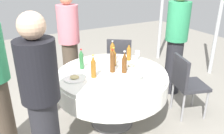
{
  "coord_description": "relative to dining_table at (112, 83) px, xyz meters",
  "views": [
    {
      "loc": [
        -2.28,
        1.27,
        1.91
      ],
      "look_at": [
        0.0,
        0.0,
        0.81
      ],
      "focal_mm": 37.01,
      "sensor_mm": 36.0,
      "label": 1
    }
  ],
  "objects": [
    {
      "name": "bottle_amber_front",
      "position": [
        0.3,
        -0.17,
        0.29
      ],
      "size": [
        0.06,
        0.06,
        0.3
      ],
      "color": "#8C5619",
      "rests_on": "dining_table"
    },
    {
      "name": "plate_far",
      "position": [
        -0.25,
        0.22,
        0.16
      ],
      "size": [
        0.22,
        0.22,
        0.02
      ],
      "color": "white",
      "rests_on": "dining_table"
    },
    {
      "name": "bottle_brown_right",
      "position": [
        -0.08,
        -0.13,
        0.28
      ],
      "size": [
        0.06,
        0.06,
        0.28
      ],
      "color": "#593314",
      "rests_on": "dining_table"
    },
    {
      "name": "knife_front",
      "position": [
        0.19,
        0.07,
        0.15
      ],
      "size": [
        0.04,
        0.18,
        0.0
      ],
      "primitive_type": "cube",
      "rotation": [
        0.0,
        0.0,
        1.7
      ],
      "color": "silver",
      "rests_on": "dining_table"
    },
    {
      "name": "plate_inner",
      "position": [
        0.02,
        -0.3,
        0.16
      ],
      "size": [
        0.22,
        0.22,
        0.04
      ],
      "color": "white",
      "rests_on": "dining_table"
    },
    {
      "name": "dining_table",
      "position": [
        0.0,
        0.0,
        0.0
      ],
      "size": [
        1.39,
        1.39,
        0.74
      ],
      "color": "white",
      "rests_on": "ground_plane"
    },
    {
      "name": "wine_glass_left",
      "position": [
        -0.37,
        -0.15,
        0.25
      ],
      "size": [
        0.07,
        0.07,
        0.14
      ],
      "color": "white",
      "rests_on": "dining_table"
    },
    {
      "name": "bottle_green_near",
      "position": [
        0.29,
        0.28,
        0.27
      ],
      "size": [
        0.06,
        0.06,
        0.26
      ],
      "color": "#2D6B38",
      "rests_on": "dining_table"
    },
    {
      "name": "person_north",
      "position": [
        -0.42,
        0.95,
        0.26
      ],
      "size": [
        0.34,
        0.34,
        1.63
      ],
      "rotation": [
        0.0,
        0.0,
        0.41
      ],
      "color": "#26262B",
      "rests_on": "ground_plane"
    },
    {
      "name": "bottle_amber_left",
      "position": [
        0.25,
        -0.41,
        0.26
      ],
      "size": [
        0.06,
        0.06,
        0.24
      ],
      "color": "#8C5619",
      "rests_on": "dining_table"
    },
    {
      "name": "bottle_brown_north",
      "position": [
        0.01,
        -0.01,
        0.29
      ],
      "size": [
        0.06,
        0.06,
        0.3
      ],
      "color": "#593314",
      "rests_on": "dining_table"
    },
    {
      "name": "person_left",
      "position": [
        1.22,
        0.12,
        0.26
      ],
      "size": [
        0.34,
        0.34,
        1.62
      ],
      "rotation": [
        0.0,
        0.0,
        -1.47
      ],
      "color": "#4C3F33",
      "rests_on": "ground_plane"
    },
    {
      "name": "tent_pole_main",
      "position": [
        0.46,
        -2.49,
        0.58
      ],
      "size": [
        0.07,
        0.07,
        2.34
      ],
      "primitive_type": "cylinder",
      "color": "#B2B5B7",
      "rests_on": "ground_plane"
    },
    {
      "name": "bottle_amber_rear",
      "position": [
        -0.02,
        0.26,
        0.28
      ],
      "size": [
        0.06,
        0.06,
        0.28
      ],
      "color": "#8C5619",
      "rests_on": "dining_table"
    },
    {
      "name": "chair_rear",
      "position": [
        -0.32,
        -0.97,
        -0.07
      ],
      "size": [
        0.5,
        0.5,
        0.87
      ],
      "rotation": [
        0.0,
        0.0,
        2.82
      ],
      "color": "#2D2D33",
      "rests_on": "ground_plane"
    },
    {
      "name": "tent_pole_secondary",
      "position": [
        1.64,
        -2.14,
        0.66
      ],
      "size": [
        0.07,
        0.07,
        2.51
      ],
      "primitive_type": "cylinder",
      "color": "#B2B5B7",
      "rests_on": "ground_plane"
    },
    {
      "name": "ground_plane",
      "position": [
        0.0,
        0.0,
        -0.59
      ],
      "size": [
        10.0,
        10.0,
        0.0
      ],
      "primitive_type": "plane",
      "color": "gray"
    },
    {
      "name": "bottle_amber_east",
      "position": [
        0.18,
        -0.13,
        0.26
      ],
      "size": [
        0.07,
        0.07,
        0.25
      ],
      "color": "#8C5619",
      "rests_on": "dining_table"
    },
    {
      "name": "plate_west",
      "position": [
        0.04,
        0.47,
        0.16
      ],
      "size": [
        0.26,
        0.26,
        0.04
      ],
      "color": "white",
      "rests_on": "dining_table"
    },
    {
      "name": "chair_east",
      "position": [
        0.89,
        -0.64,
        -0.07
      ],
      "size": [
        0.56,
        0.56,
        0.87
      ],
      "rotation": [
        0.0,
        0.0,
        4.09
      ],
      "color": "#2D2D33",
      "rests_on": "ground_plane"
    },
    {
      "name": "person_right",
      "position": [
        0.28,
        -1.3,
        0.3
      ],
      "size": [
        0.34,
        0.34,
        1.7
      ],
      "rotation": [
        0.0,
        0.0,
        3.35
      ],
      "color": "#26262B",
      "rests_on": "ground_plane"
    },
    {
      "name": "wine_glass_near",
      "position": [
        0.19,
        -0.51,
        0.25
      ],
      "size": [
        0.06,
        0.06,
        0.14
      ],
      "color": "white",
      "rests_on": "dining_table"
    }
  ]
}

